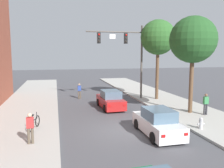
{
  "coord_description": "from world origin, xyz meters",
  "views": [
    {
      "loc": [
        -4.1,
        -13.81,
        4.8
      ],
      "look_at": [
        0.97,
        7.45,
        2.0
      ],
      "focal_mm": 38.03,
      "sensor_mm": 36.0,
      "label": 1
    }
  ],
  "objects_px": {
    "pedestrian_sidewalk_left_walker": "(30,127)",
    "traffic_signal_mast": "(127,49)",
    "pedestrian_sidewalk_right_walker": "(206,103)",
    "bicycle_leaning": "(34,123)",
    "car_following_white": "(158,123)",
    "fire_hydrant": "(201,123)",
    "car_lead_red": "(111,100)",
    "pedestrian_crossing_road": "(79,90)",
    "street_tree_nearest": "(193,40)",
    "street_tree_second": "(158,38)"
  },
  "relations": [
    {
      "from": "pedestrian_sidewalk_left_walker",
      "to": "traffic_signal_mast",
      "type": "bearing_deg",
      "value": 51.91
    },
    {
      "from": "pedestrian_sidewalk_left_walker",
      "to": "pedestrian_sidewalk_right_walker",
      "type": "xyz_separation_m",
      "value": [
        12.42,
        3.09,
        0.0
      ]
    },
    {
      "from": "traffic_signal_mast",
      "to": "bicycle_leaning",
      "type": "xyz_separation_m",
      "value": [
        -8.46,
        -8.27,
        -4.77
      ]
    },
    {
      "from": "traffic_signal_mast",
      "to": "pedestrian_sidewalk_right_walker",
      "type": "height_order",
      "value": "traffic_signal_mast"
    },
    {
      "from": "traffic_signal_mast",
      "to": "car_following_white",
      "type": "distance_m",
      "value": 11.63
    },
    {
      "from": "pedestrian_sidewalk_left_walker",
      "to": "fire_hydrant",
      "type": "bearing_deg",
      "value": 0.95
    },
    {
      "from": "fire_hydrant",
      "to": "pedestrian_sidewalk_right_walker",
      "type": "bearing_deg",
      "value": 51.31
    },
    {
      "from": "car_lead_red",
      "to": "pedestrian_sidewalk_right_walker",
      "type": "bearing_deg",
      "value": -35.01
    },
    {
      "from": "pedestrian_crossing_road",
      "to": "pedestrian_sidewalk_left_walker",
      "type": "bearing_deg",
      "value": -106.56
    },
    {
      "from": "bicycle_leaning",
      "to": "street_tree_nearest",
      "type": "distance_m",
      "value": 12.96
    },
    {
      "from": "pedestrian_sidewalk_right_walker",
      "to": "traffic_signal_mast",
      "type": "bearing_deg",
      "value": 117.36
    },
    {
      "from": "pedestrian_crossing_road",
      "to": "bicycle_leaning",
      "type": "distance_m",
      "value": 10.9
    },
    {
      "from": "fire_hydrant",
      "to": "pedestrian_crossing_road",
      "type": "bearing_deg",
      "value": 116.67
    },
    {
      "from": "car_following_white",
      "to": "street_tree_nearest",
      "type": "distance_m",
      "value": 7.87
    },
    {
      "from": "bicycle_leaning",
      "to": "pedestrian_sidewalk_right_walker",
      "type": "bearing_deg",
      "value": 2.69
    },
    {
      "from": "car_lead_red",
      "to": "fire_hydrant",
      "type": "relative_size",
      "value": 5.95
    },
    {
      "from": "car_following_white",
      "to": "street_tree_second",
      "type": "distance_m",
      "value": 12.17
    },
    {
      "from": "traffic_signal_mast",
      "to": "bicycle_leaning",
      "type": "bearing_deg",
      "value": -135.65
    },
    {
      "from": "car_following_white",
      "to": "fire_hydrant",
      "type": "relative_size",
      "value": 5.9
    },
    {
      "from": "car_lead_red",
      "to": "pedestrian_sidewalk_left_walker",
      "type": "distance_m",
      "value": 9.68
    },
    {
      "from": "car_lead_red",
      "to": "street_tree_second",
      "type": "distance_m",
      "value": 8.26
    },
    {
      "from": "pedestrian_crossing_road",
      "to": "pedestrian_sidewalk_right_walker",
      "type": "height_order",
      "value": "pedestrian_sidewalk_right_walker"
    },
    {
      "from": "pedestrian_sidewalk_right_walker",
      "to": "bicycle_leaning",
      "type": "relative_size",
      "value": 0.96
    },
    {
      "from": "car_following_white",
      "to": "car_lead_red",
      "type": "bearing_deg",
      "value": 98.86
    },
    {
      "from": "pedestrian_crossing_road",
      "to": "bicycle_leaning",
      "type": "relative_size",
      "value": 0.96
    },
    {
      "from": "pedestrian_sidewalk_left_walker",
      "to": "street_tree_nearest",
      "type": "distance_m",
      "value": 13.28
    },
    {
      "from": "car_lead_red",
      "to": "street_tree_nearest",
      "type": "height_order",
      "value": "street_tree_nearest"
    },
    {
      "from": "bicycle_leaning",
      "to": "street_tree_second",
      "type": "height_order",
      "value": "street_tree_second"
    },
    {
      "from": "pedestrian_crossing_road",
      "to": "street_tree_nearest",
      "type": "xyz_separation_m",
      "value": [
        7.93,
        -8.66,
        4.93
      ]
    },
    {
      "from": "pedestrian_sidewalk_right_walker",
      "to": "bicycle_leaning",
      "type": "distance_m",
      "value": 12.46
    },
    {
      "from": "traffic_signal_mast",
      "to": "street_tree_nearest",
      "type": "relative_size",
      "value": 1.0
    },
    {
      "from": "bicycle_leaning",
      "to": "street_tree_second",
      "type": "relative_size",
      "value": 0.21
    },
    {
      "from": "traffic_signal_mast",
      "to": "pedestrian_crossing_road",
      "type": "xyz_separation_m",
      "value": [
        -4.66,
        1.94,
        -4.39
      ]
    },
    {
      "from": "car_following_white",
      "to": "pedestrian_crossing_road",
      "type": "bearing_deg",
      "value": 105.09
    },
    {
      "from": "pedestrian_sidewalk_right_walker",
      "to": "street_tree_nearest",
      "type": "xyz_separation_m",
      "value": [
        -0.71,
        0.97,
        4.78
      ]
    },
    {
      "from": "pedestrian_crossing_road",
      "to": "street_tree_nearest",
      "type": "relative_size",
      "value": 0.22
    },
    {
      "from": "street_tree_second",
      "to": "car_following_white",
      "type": "bearing_deg",
      "value": -113.74
    },
    {
      "from": "street_tree_nearest",
      "to": "street_tree_second",
      "type": "bearing_deg",
      "value": 92.05
    },
    {
      "from": "bicycle_leaning",
      "to": "fire_hydrant",
      "type": "xyz_separation_m",
      "value": [
        10.1,
        -2.33,
        -0.03
      ]
    },
    {
      "from": "street_tree_nearest",
      "to": "pedestrian_crossing_road",
      "type": "bearing_deg",
      "value": 132.48
    },
    {
      "from": "pedestrian_sidewalk_left_walker",
      "to": "bicycle_leaning",
      "type": "relative_size",
      "value": 0.96
    },
    {
      "from": "pedestrian_sidewalk_left_walker",
      "to": "pedestrian_crossing_road",
      "type": "bearing_deg",
      "value": 73.44
    },
    {
      "from": "pedestrian_sidewalk_right_walker",
      "to": "fire_hydrant",
      "type": "distance_m",
      "value": 3.78
    },
    {
      "from": "fire_hydrant",
      "to": "car_following_white",
      "type": "bearing_deg",
      "value": -179.88
    },
    {
      "from": "street_tree_nearest",
      "to": "street_tree_second",
      "type": "relative_size",
      "value": 0.93
    },
    {
      "from": "street_tree_second",
      "to": "pedestrian_sidewalk_left_walker",
      "type": "bearing_deg",
      "value": -138.95
    },
    {
      "from": "pedestrian_sidewalk_right_walker",
      "to": "car_following_white",
      "type": "bearing_deg",
      "value": -150.9
    },
    {
      "from": "car_following_white",
      "to": "fire_hydrant",
      "type": "xyz_separation_m",
      "value": [
        2.92,
        0.01,
        -0.22
      ]
    },
    {
      "from": "fire_hydrant",
      "to": "street_tree_nearest",
      "type": "xyz_separation_m",
      "value": [
        1.63,
        3.88,
        5.33
      ]
    },
    {
      "from": "bicycle_leaning",
      "to": "fire_hydrant",
      "type": "distance_m",
      "value": 10.37
    }
  ]
}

